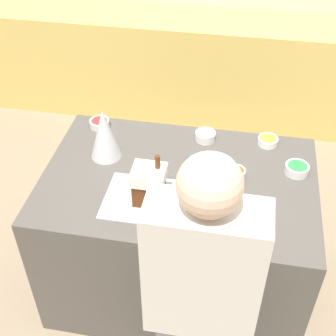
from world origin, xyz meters
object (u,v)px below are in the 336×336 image
at_px(cookbook, 204,166).
at_px(person, 200,310).
at_px(candy_bowl_beside_tree, 205,136).
at_px(gingerbread_house, 149,184).
at_px(candy_bowl_near_tray_left, 268,141).
at_px(candy_bowl_far_left, 236,173).
at_px(candy_bowl_front_corner, 100,123).
at_px(baking_tray, 150,200).
at_px(candy_bowl_behind_tray, 297,169).
at_px(decorative_tree, 104,134).

distance_m(cookbook, person, 0.86).
distance_m(candy_bowl_beside_tree, cookbook, 0.25).
bearing_deg(gingerbread_house, candy_bowl_near_tray_left, 45.60).
bearing_deg(candy_bowl_beside_tree, cookbook, -84.82).
xyz_separation_m(candy_bowl_near_tray_left, candy_bowl_far_left, (-0.16, -0.33, 0.01)).
bearing_deg(candy_bowl_front_corner, cookbook, -22.04).
xyz_separation_m(baking_tray, candy_bowl_behind_tray, (0.72, 0.35, 0.02)).
height_order(candy_bowl_behind_tray, candy_bowl_far_left, candy_bowl_far_left).
distance_m(baking_tray, gingerbread_house, 0.11).
bearing_deg(cookbook, candy_bowl_near_tray_left, 39.38).
bearing_deg(baking_tray, gingerbread_house, 30.20).
bearing_deg(gingerbread_house, decorative_tree, 134.96).
distance_m(baking_tray, candy_bowl_front_corner, 0.72).
bearing_deg(candy_bowl_front_corner, gingerbread_house, -53.23).
distance_m(candy_bowl_beside_tree, candy_bowl_front_corner, 0.64).
xyz_separation_m(candy_bowl_near_tray_left, candy_bowl_beside_tree, (-0.36, -0.02, 0.01)).
xyz_separation_m(baking_tray, gingerbread_house, (0.00, 0.00, 0.11)).
distance_m(baking_tray, candy_bowl_far_left, 0.48).
xyz_separation_m(candy_bowl_far_left, cookbook, (-0.17, 0.05, -0.02)).
bearing_deg(candy_bowl_front_corner, decorative_tree, -65.79).
relative_size(baking_tray, candy_bowl_behind_tray, 3.59).
bearing_deg(candy_bowl_beside_tree, candy_bowl_far_left, -57.24).
height_order(decorative_tree, candy_bowl_front_corner, decorative_tree).
bearing_deg(cookbook, candy_bowl_front_corner, 157.96).
xyz_separation_m(candy_bowl_front_corner, person, (0.75, -1.12, -0.06)).
bearing_deg(candy_bowl_beside_tree, decorative_tree, -154.87).
distance_m(candy_bowl_far_left, candy_bowl_beside_tree, 0.36).
bearing_deg(candy_bowl_front_corner, candy_bowl_near_tray_left, 0.30).
height_order(decorative_tree, candy_bowl_far_left, decorative_tree).
distance_m(gingerbread_house, decorative_tree, 0.44).
height_order(candy_bowl_front_corner, cookbook, candy_bowl_front_corner).
distance_m(gingerbread_house, candy_bowl_front_corner, 0.72).
bearing_deg(decorative_tree, person, -53.45).
height_order(candy_bowl_near_tray_left, candy_bowl_beside_tree, candy_bowl_beside_tree).
height_order(candy_bowl_far_left, candy_bowl_front_corner, candy_bowl_far_left).
bearing_deg(cookbook, gingerbread_house, -127.42).
relative_size(candy_bowl_behind_tray, cookbook, 0.69).
xyz_separation_m(candy_bowl_far_left, candy_bowl_beside_tree, (-0.20, 0.30, -0.00)).
bearing_deg(person, candy_bowl_near_tray_left, 77.88).
bearing_deg(person, candy_bowl_beside_tree, 95.91).
bearing_deg(candy_bowl_beside_tree, person, -84.09).
relative_size(baking_tray, person, 0.27).
height_order(gingerbread_house, candy_bowl_front_corner, gingerbread_house).
xyz_separation_m(decorative_tree, candy_bowl_behind_tray, (1.03, 0.04, -0.12)).
height_order(candy_bowl_beside_tree, cookbook, candy_bowl_beside_tree).
relative_size(baking_tray, candy_bowl_far_left, 4.45).
xyz_separation_m(gingerbread_house, candy_bowl_near_tray_left, (0.57, 0.58, -0.09)).
bearing_deg(decorative_tree, candy_bowl_front_corner, 114.21).
height_order(candy_bowl_near_tray_left, candy_bowl_front_corner, candy_bowl_front_corner).
relative_size(decorative_tree, candy_bowl_beside_tree, 2.55).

